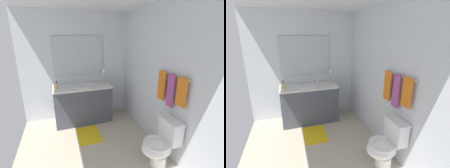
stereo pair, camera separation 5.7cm
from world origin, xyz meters
The scene contains 14 objects.
floor centered at (0.00, 0.00, -0.01)m, with size 2.85×2.43×0.02m, color beige.
wall_back centered at (0.00, 1.21, 1.23)m, with size 2.85×0.04×2.45m, color silver.
wall_left centered at (-1.43, 0.00, 1.23)m, with size 0.04×2.43×2.45m, color silver.
vanity_cabinet centered at (-1.10, 0.06, 0.42)m, with size 0.58×1.27×0.84m.
sink_basin centered at (-1.10, 0.06, 0.81)m, with size 0.40×0.40×0.24m.
mirror centered at (-1.38, 0.06, 1.48)m, with size 0.02×1.10×0.86m, color silver.
candle_holder_tall centered at (-1.15, 0.57, 1.02)m, with size 0.09×0.09×0.34m.
soap_bottle centered at (-1.06, -0.47, 0.92)m, with size 0.06×0.06×0.18m.
toilet centered at (0.63, 0.93, 0.37)m, with size 0.39×0.54×0.75m.
towel_bar centered at (0.47, 1.15, 1.37)m, with size 0.02×0.02×0.65m, color silver.
towel_near_vanity centered at (0.26, 1.14, 1.16)m, with size 0.16×0.03×0.47m, color orange.
towel_center centered at (0.47, 1.14, 1.14)m, with size 0.14×0.03×0.50m, color #A54C8C.
towel_near_corner centered at (0.69, 1.14, 1.19)m, with size 0.17×0.03×0.41m, color orange.
bath_mat centered at (-0.48, 0.06, 0.01)m, with size 0.60×0.44×0.02m, color yellow.
Camera 2 is at (2.32, -0.34, 1.92)m, focal length 25.55 mm.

